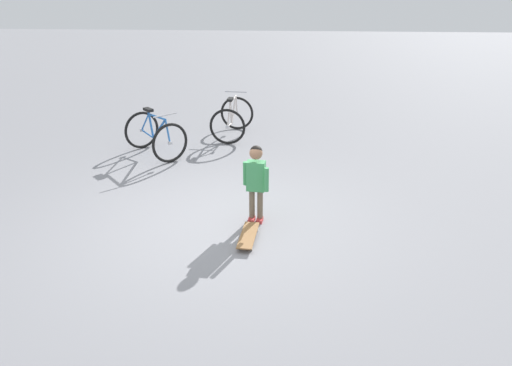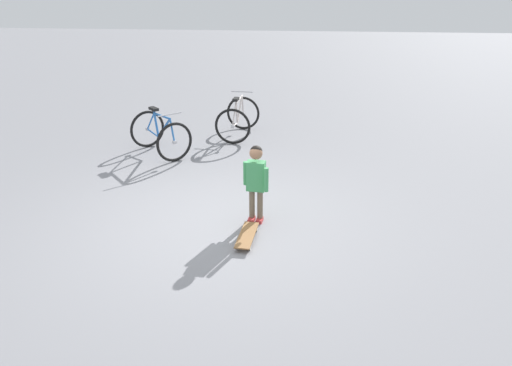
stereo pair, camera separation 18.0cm
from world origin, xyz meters
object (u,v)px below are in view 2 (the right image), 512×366
(child_person, at_px, (256,176))
(bicycle_near, at_px, (160,134))
(skateboard, at_px, (247,235))
(bicycle_mid, at_px, (238,118))

(child_person, height_order, bicycle_near, child_person)
(skateboard, height_order, bicycle_near, bicycle_near)
(bicycle_mid, bearing_deg, skateboard, -80.78)
(skateboard, bearing_deg, child_person, 83.58)
(child_person, xyz_separation_m, bicycle_near, (-2.02, 2.49, -0.28))
(skateboard, relative_size, bicycle_near, 0.55)
(skateboard, distance_m, bicycle_mid, 4.30)
(bicycle_near, height_order, bicycle_mid, same)
(child_person, distance_m, bicycle_mid, 3.79)
(bicycle_mid, bearing_deg, child_person, -78.61)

